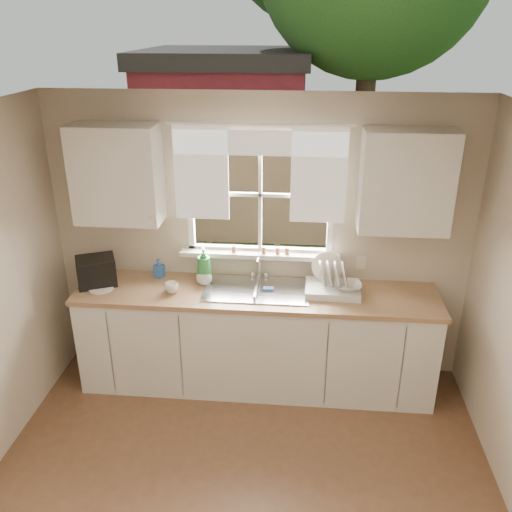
# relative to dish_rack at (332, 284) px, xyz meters

# --- Properties ---
(room_walls) EXTENTS (3.62, 4.02, 2.50)m
(room_walls) POSITION_rel_dish_rack_xyz_m (-0.63, -1.80, 0.26)
(room_walls) COLOR beige
(room_walls) RESTS_ON ground
(ceiling) EXTENTS (3.60, 4.00, 0.02)m
(ceiling) POSITION_rel_dish_rack_xyz_m (-0.63, -1.74, 1.52)
(ceiling) COLOR silver
(ceiling) RESTS_ON room_walls
(window) EXTENTS (1.38, 0.16, 1.06)m
(window) POSITION_rel_dish_rack_xyz_m (-0.63, 0.26, 0.50)
(window) COLOR white
(window) RESTS_ON room_walls
(curtains) EXTENTS (1.50, 0.03, 0.81)m
(curtains) POSITION_rel_dish_rack_xyz_m (-0.63, 0.21, 0.95)
(curtains) COLOR white
(curtains) RESTS_ON room_walls
(base_cabinets) EXTENTS (3.00, 0.62, 0.87)m
(base_cabinets) POSITION_rel_dish_rack_xyz_m (-0.63, -0.06, -0.55)
(base_cabinets) COLOR silver
(base_cabinets) RESTS_ON ground
(countertop) EXTENTS (3.04, 0.65, 0.04)m
(countertop) POSITION_rel_dish_rack_xyz_m (-0.63, -0.06, -0.09)
(countertop) COLOR #A17750
(countertop) RESTS_ON base_cabinets
(upper_cabinet_left) EXTENTS (0.70, 0.33, 0.80)m
(upper_cabinet_left) POSITION_rel_dish_rack_xyz_m (-1.78, 0.09, 0.87)
(upper_cabinet_left) COLOR silver
(upper_cabinet_left) RESTS_ON room_walls
(upper_cabinet_right) EXTENTS (0.70, 0.33, 0.80)m
(upper_cabinet_right) POSITION_rel_dish_rack_xyz_m (0.52, 0.09, 0.87)
(upper_cabinet_right) COLOR silver
(upper_cabinet_right) RESTS_ON room_walls
(wall_outlet) EXTENTS (0.08, 0.01, 0.12)m
(wall_outlet) POSITION_rel_dish_rack_xyz_m (0.25, 0.25, 0.10)
(wall_outlet) COLOR beige
(wall_outlet) RESTS_ON room_walls
(sill_jars) EXTENTS (0.50, 0.04, 0.06)m
(sill_jars) POSITION_rel_dish_rack_xyz_m (-0.58, 0.20, 0.20)
(sill_jars) COLOR brown
(sill_jars) RESTS_ON window
(sink) EXTENTS (0.88, 0.52, 0.40)m
(sink) POSITION_rel_dish_rack_xyz_m (-0.63, -0.03, -0.14)
(sink) COLOR #B7B7BC
(sink) RESTS_ON countertop
(dish_rack) EXTENTS (0.46, 0.35, 0.31)m
(dish_rack) POSITION_rel_dish_rack_xyz_m (0.00, 0.00, 0.00)
(dish_rack) COLOR silver
(dish_rack) RESTS_ON countertop
(bowl) EXTENTS (0.23, 0.23, 0.05)m
(bowl) POSITION_rel_dish_rack_xyz_m (0.13, -0.05, 0.02)
(bowl) COLOR silver
(bowl) RESTS_ON dish_rack
(soap_bottle_a) EXTENTS (0.17, 0.17, 0.34)m
(soap_bottle_a) POSITION_rel_dish_rack_xyz_m (-1.09, 0.06, 0.10)
(soap_bottle_a) COLOR #2A8036
(soap_bottle_a) RESTS_ON countertop
(soap_bottle_b) EXTENTS (0.10, 0.10, 0.17)m
(soap_bottle_b) POSITION_rel_dish_rack_xyz_m (-1.51, 0.15, 0.01)
(soap_bottle_b) COLOR #3165B8
(soap_bottle_b) RESTS_ON countertop
(soap_bottle_c) EXTENTS (0.18, 0.18, 0.18)m
(soap_bottle_c) POSITION_rel_dish_rack_xyz_m (-1.09, 0.05, 0.02)
(soap_bottle_c) COLOR beige
(soap_bottle_c) RESTS_ON countertop
(saucer) EXTENTS (0.21, 0.21, 0.01)m
(saucer) POSITION_rel_dish_rack_xyz_m (-1.94, -0.13, -0.06)
(saucer) COLOR silver
(saucer) RESTS_ON countertop
(cup) EXTENTS (0.13, 0.13, 0.09)m
(cup) POSITION_rel_dish_rack_xyz_m (-1.33, -0.14, -0.03)
(cup) COLOR silver
(cup) RESTS_ON countertop
(black_appliance) EXTENTS (0.40, 0.38, 0.23)m
(black_appliance) POSITION_rel_dish_rack_xyz_m (-2.01, -0.02, 0.05)
(black_appliance) COLOR black
(black_appliance) RESTS_ON countertop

